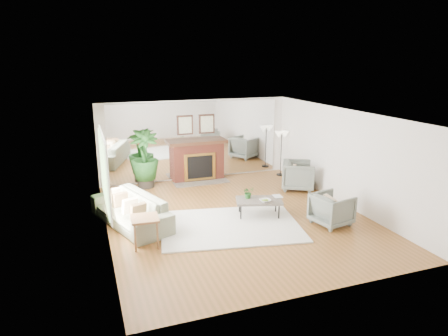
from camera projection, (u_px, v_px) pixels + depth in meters
name	position (u px, v px, depth m)	size (l,w,h in m)	color
ground	(236.00, 217.00, 9.70)	(7.00, 7.00, 0.00)	brown
wall_left	(104.00, 180.00, 8.40)	(0.02, 7.00, 2.50)	silver
wall_right	(343.00, 157.00, 10.34)	(0.02, 7.00, 2.50)	silver
wall_back	(196.00, 140.00, 12.54)	(6.00, 0.02, 2.50)	silver
mirror_panel	(196.00, 140.00, 12.52)	(5.40, 0.04, 2.40)	silver
window_panel	(104.00, 171.00, 8.75)	(0.04, 2.40, 1.50)	#B2E09E
fireplace	(198.00, 160.00, 12.49)	(1.85, 0.83, 2.05)	maroon
area_rug	(230.00, 226.00, 9.15)	(3.14, 2.24, 0.03)	silver
coffee_table	(259.00, 201.00, 9.63)	(1.23, 0.93, 0.44)	#695E53
sofa	(130.00, 210.00, 9.19)	(2.41, 0.94, 0.70)	gray
armchair_back	(298.00, 175.00, 11.68)	(0.89, 0.92, 0.84)	slate
armchair_front	(332.00, 209.00, 9.19)	(0.79, 0.81, 0.74)	slate
side_table	(145.00, 222.00, 8.08)	(0.58, 0.58, 0.63)	brown
potted_ficus	(145.00, 158.00, 11.73)	(0.93, 0.93, 1.70)	black
floor_lamp	(282.00, 138.00, 12.86)	(0.48, 0.26, 1.47)	black
tabletop_plant	(248.00, 192.00, 9.70)	(0.26, 0.23, 0.29)	#286224
fruit_bowl	(265.00, 201.00, 9.46)	(0.26, 0.26, 0.06)	brown
book	(274.00, 197.00, 9.80)	(0.20, 0.27, 0.02)	brown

